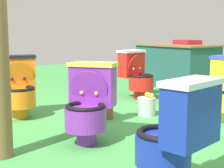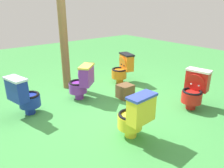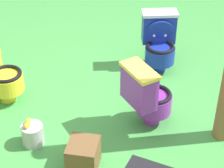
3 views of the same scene
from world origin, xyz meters
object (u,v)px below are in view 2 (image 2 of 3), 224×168
at_px(toilet_red, 194,89).
at_px(wooden_post, 64,41).
at_px(toilet_orange, 123,68).
at_px(small_crate, 125,91).
at_px(toilet_yellow, 135,115).
at_px(toilet_purple, 82,82).
at_px(lemon_bucket, 137,105).
at_px(toilet_blue, 24,96).

bearing_deg(toilet_red, wooden_post, 18.28).
distance_m(toilet_orange, small_crate, 0.94).
xyz_separation_m(toilet_orange, toilet_yellow, (1.43, 1.89, 0.00)).
height_order(toilet_red, small_crate, toilet_red).
bearing_deg(toilet_purple, small_crate, -74.60).
xyz_separation_m(toilet_purple, small_crate, (-0.72, 0.50, -0.23)).
xyz_separation_m(wooden_post, lemon_bucket, (-0.44, 1.87, -0.97)).
relative_size(toilet_yellow, wooden_post, 0.34).
distance_m(small_crate, lemon_bucket, 0.62).
bearing_deg(small_crate, toilet_blue, -15.96).
bearing_deg(wooden_post, toilet_orange, 154.99).
bearing_deg(small_crate, toilet_red, 121.58).
distance_m(toilet_purple, lemon_bucket, 1.22).
height_order(wooden_post, lemon_bucket, wooden_post).
xyz_separation_m(toilet_yellow, wooden_post, (-0.21, -2.47, 0.71)).
relative_size(toilet_blue, toilet_orange, 1.00).
relative_size(toilet_purple, small_crate, 2.39).
height_order(toilet_red, toilet_purple, same).
bearing_deg(wooden_post, toilet_yellow, 85.22).
bearing_deg(toilet_yellow, small_crate, 49.53).
bearing_deg(toilet_purple, toilet_yellow, -134.72).
xyz_separation_m(toilet_blue, toilet_red, (-2.57, 1.68, 0.00)).
relative_size(toilet_yellow, small_crate, 2.39).
bearing_deg(lemon_bucket, small_crate, -111.41).
distance_m(toilet_blue, toilet_orange, 2.44).
distance_m(toilet_yellow, wooden_post, 2.57).
xyz_separation_m(toilet_purple, toilet_yellow, (0.15, 1.68, 0.00)).
xyz_separation_m(toilet_orange, toilet_purple, (1.28, 0.21, 0.00)).
height_order(toilet_purple, toilet_yellow, same).
bearing_deg(wooden_post, toilet_red, 119.35).
height_order(toilet_orange, lemon_bucket, toilet_orange).
distance_m(toilet_blue, toilet_purple, 1.15).
bearing_deg(small_crate, wooden_post, -62.70).
distance_m(toilet_orange, lemon_bucket, 1.54).
bearing_deg(toilet_orange, small_crate, 156.71).
distance_m(toilet_blue, toilet_red, 3.07).
bearing_deg(toilet_red, toilet_yellow, 80.18).
relative_size(toilet_red, toilet_purple, 1.00).
height_order(toilet_blue, toilet_purple, same).
xyz_separation_m(toilet_red, wooden_post, (1.37, -2.43, 0.71)).
height_order(toilet_blue, toilet_yellow, same).
relative_size(toilet_red, toilet_yellow, 1.00).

